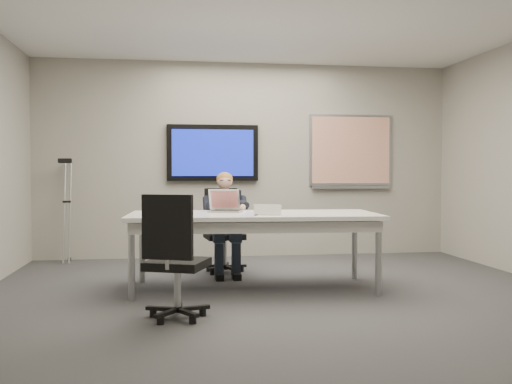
{
  "coord_description": "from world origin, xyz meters",
  "views": [
    {
      "loc": [
        -1.06,
        -5.2,
        1.22
      ],
      "look_at": [
        -0.19,
        0.81,
        1.01
      ],
      "focal_mm": 40.0,
      "sensor_mm": 36.0,
      "label": 1
    }
  ],
  "objects": [
    {
      "name": "floor",
      "position": [
        0.0,
        0.0,
        0.0
      ],
      "size": [
        6.0,
        6.0,
        0.02
      ],
      "primitive_type": "cube",
      "color": "#38383A",
      "rests_on": "ground"
    },
    {
      "name": "ceiling",
      "position": [
        0.0,
        0.0,
        2.8
      ],
      "size": [
        6.0,
        6.0,
        0.02
      ],
      "primitive_type": "cube",
      "color": "white",
      "rests_on": "wall_back"
    },
    {
      "name": "wall_back",
      "position": [
        0.0,
        3.0,
        1.4
      ],
      "size": [
        6.0,
        0.02,
        2.8
      ],
      "primitive_type": "cube",
      "color": "#A19E92",
      "rests_on": "ground"
    },
    {
      "name": "wall_front",
      "position": [
        0.0,
        -3.0,
        1.4
      ],
      "size": [
        6.0,
        0.02,
        2.8
      ],
      "primitive_type": "cube",
      "color": "#A19E92",
      "rests_on": "ground"
    },
    {
      "name": "conference_table",
      "position": [
        -0.23,
        0.68,
        0.7
      ],
      "size": [
        2.63,
        1.21,
        0.79
      ],
      "rotation": [
        0.0,
        0.0,
        -0.05
      ],
      "color": "white",
      "rests_on": "ground"
    },
    {
      "name": "tv_display",
      "position": [
        -0.5,
        2.95,
        1.5
      ],
      "size": [
        1.3,
        0.09,
        0.8
      ],
      "color": "black",
      "rests_on": "wall_back"
    },
    {
      "name": "whiteboard",
      "position": [
        1.55,
        2.97,
        1.53
      ],
      "size": [
        1.25,
        0.08,
        1.1
      ],
      "color": "#999DA1",
      "rests_on": "wall_back"
    },
    {
      "name": "office_chair_far",
      "position": [
        -0.45,
        1.73,
        0.32
      ],
      "size": [
        0.54,
        0.54,
        1.02
      ],
      "rotation": [
        0.0,
        0.0,
        0.12
      ],
      "color": "black",
      "rests_on": "ground"
    },
    {
      "name": "office_chair_near",
      "position": [
        -1.05,
        -0.48,
        0.33
      ],
      "size": [
        0.64,
        0.64,
        1.05
      ],
      "rotation": [
        0.0,
        0.0,
        2.77
      ],
      "color": "black",
      "rests_on": "ground"
    },
    {
      "name": "seated_person",
      "position": [
        -0.45,
        1.5,
        0.49
      ],
      "size": [
        0.39,
        0.66,
        1.23
      ],
      "rotation": [
        0.0,
        0.0,
        0.03
      ],
      "color": "#1F2634",
      "rests_on": "office_chair_far"
    },
    {
      "name": "crutch",
      "position": [
        -2.49,
        2.8,
        0.72
      ],
      "size": [
        0.31,
        0.61,
        1.48
      ],
      "primitive_type": null,
      "rotation": [
        -0.18,
        0.0,
        -0.21
      ],
      "color": "#AAADB2",
      "rests_on": "ground"
    },
    {
      "name": "laptop",
      "position": [
        -0.51,
        0.95,
        0.85
      ],
      "size": [
        0.4,
        0.42,
        0.24
      ],
      "rotation": [
        0.0,
        0.0,
        -0.33
      ],
      "color": "#AAAAAC",
      "rests_on": "conference_table"
    },
    {
      "name": "name_tent",
      "position": [
        -0.13,
        0.41,
        0.85
      ],
      "size": [
        0.28,
        0.18,
        0.11
      ],
      "primitive_type": null,
      "rotation": [
        0.0,
        0.0,
        -0.43
      ],
      "color": "silver",
      "rests_on": "conference_table"
    },
    {
      "name": "pen",
      "position": [
        -0.24,
        0.38,
        0.8
      ],
      "size": [
        0.06,
        0.14,
        0.01
      ],
      "primitive_type": "cylinder",
      "rotation": [
        0.0,
        1.57,
        1.22
      ],
      "color": "black",
      "rests_on": "conference_table"
    }
  ]
}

